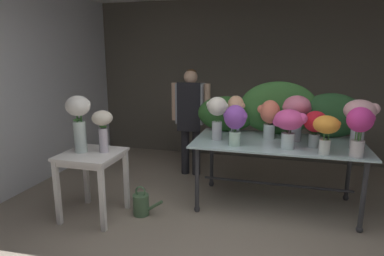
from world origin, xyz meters
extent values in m
plane|color=gray|center=(0.00, 1.77, 0.00)|extent=(7.79, 7.79, 0.00)
cube|color=#5B564C|center=(0.00, 3.54, 1.35)|extent=(5.66, 0.12, 2.69)
cube|color=silver|center=(-2.83, 1.77, 1.35)|extent=(0.12, 3.66, 2.69)
cube|color=#ACCCD2|center=(0.46, 1.62, 0.79)|extent=(1.92, 1.00, 0.02)
cylinder|color=#38383D|center=(-0.40, 1.22, 0.39)|extent=(0.05, 0.05, 0.78)
sphere|color=#38383D|center=(-0.40, 1.22, 0.03)|extent=(0.07, 0.07, 0.07)
cylinder|color=#38383D|center=(1.32, 1.22, 0.39)|extent=(0.05, 0.05, 0.78)
sphere|color=#38383D|center=(1.32, 1.22, 0.03)|extent=(0.07, 0.07, 0.07)
cylinder|color=#38383D|center=(-0.40, 2.02, 0.39)|extent=(0.05, 0.05, 0.78)
sphere|color=#38383D|center=(-0.40, 2.02, 0.03)|extent=(0.07, 0.07, 0.07)
cylinder|color=#38383D|center=(1.32, 2.02, 0.39)|extent=(0.05, 0.05, 0.78)
sphere|color=#38383D|center=(1.32, 2.02, 0.03)|extent=(0.07, 0.07, 0.07)
cylinder|color=#38383D|center=(0.46, 1.62, 0.27)|extent=(1.72, 0.03, 0.03)
cube|color=white|center=(-1.48, 0.82, 0.73)|extent=(0.61, 0.62, 0.03)
cube|color=white|center=(-1.48, 0.82, 0.68)|extent=(0.55, 0.56, 0.06)
cube|color=white|center=(-1.75, 0.55, 0.36)|extent=(0.05, 0.05, 0.71)
cube|color=white|center=(-1.22, 0.55, 0.36)|extent=(0.05, 0.05, 0.71)
cube|color=white|center=(-1.75, 1.09, 0.36)|extent=(0.05, 0.05, 0.71)
cube|color=white|center=(-1.22, 1.09, 0.36)|extent=(0.05, 0.05, 0.71)
cylinder|color=#232328|center=(-0.89, 2.40, 0.39)|extent=(0.12, 0.12, 0.79)
cylinder|color=#232328|center=(-0.72, 2.40, 0.39)|extent=(0.12, 0.12, 0.79)
cube|color=#999EA8|center=(-0.80, 2.40, 1.08)|extent=(0.40, 0.22, 0.59)
cube|color=black|center=(-0.80, 2.28, 1.04)|extent=(0.34, 0.02, 0.71)
cylinder|color=#D8AD8E|center=(-1.05, 2.40, 1.10)|extent=(0.09, 0.09, 0.55)
cylinder|color=#D8AD8E|center=(-0.56, 2.40, 1.10)|extent=(0.09, 0.09, 0.55)
sphere|color=#D8AD8E|center=(-0.80, 2.40, 1.47)|extent=(0.20, 0.20, 0.20)
ellipsoid|color=brown|center=(-0.80, 2.42, 1.53)|extent=(0.15, 0.15, 0.09)
ellipsoid|color=#2D6028|center=(-0.21, 2.00, 1.03)|extent=(0.76, 0.25, 0.46)
ellipsoid|color=#387033|center=(0.44, 2.00, 1.13)|extent=(0.96, 0.25, 0.66)
ellipsoid|color=#28562D|center=(1.06, 2.00, 1.07)|extent=(0.76, 0.31, 0.54)
cylinder|color=silver|center=(-0.06, 1.77, 0.89)|extent=(0.10, 0.10, 0.19)
cylinder|color=#9EBCB2|center=(-0.06, 1.77, 0.84)|extent=(0.10, 0.10, 0.08)
cylinder|color=#387033|center=(-0.04, 1.77, 0.97)|extent=(0.01, 0.01, 0.32)
cylinder|color=#387033|center=(-0.07, 1.79, 0.97)|extent=(0.01, 0.01, 0.32)
cylinder|color=#387033|center=(-0.07, 1.75, 0.97)|extent=(0.01, 0.01, 0.32)
ellipsoid|color=#F4B78E|center=(-0.06, 1.77, 1.19)|extent=(0.19, 0.19, 0.21)
sphere|color=#F4B78E|center=(-0.13, 1.79, 1.21)|extent=(0.06, 0.06, 0.06)
sphere|color=#F4B78E|center=(0.03, 1.74, 1.18)|extent=(0.07, 0.07, 0.07)
ellipsoid|color=#387033|center=(-0.05, 1.74, 1.01)|extent=(0.11, 0.07, 0.03)
cylinder|color=silver|center=(0.56, 1.36, 0.88)|extent=(0.14, 0.14, 0.17)
cylinder|color=#9EBCB2|center=(0.56, 1.36, 0.83)|extent=(0.13, 0.13, 0.07)
cylinder|color=#2D6028|center=(0.59, 1.36, 0.93)|extent=(0.01, 0.01, 0.24)
cylinder|color=#2D6028|center=(0.54, 1.39, 0.93)|extent=(0.01, 0.01, 0.24)
cylinder|color=#2D6028|center=(0.55, 1.34, 0.93)|extent=(0.01, 0.01, 0.24)
ellipsoid|color=#E54C9E|center=(0.56, 1.36, 1.11)|extent=(0.31, 0.31, 0.22)
sphere|color=#E54C9E|center=(0.44, 1.35, 1.08)|extent=(0.10, 0.10, 0.10)
sphere|color=#E54C9E|center=(0.69, 1.33, 1.13)|extent=(0.12, 0.12, 0.12)
cylinder|color=silver|center=(-0.24, 1.52, 0.91)|extent=(0.12, 0.12, 0.22)
cylinder|color=#9EBCB2|center=(-0.24, 1.52, 0.84)|extent=(0.11, 0.11, 0.09)
cylinder|color=#2D6028|center=(-0.22, 1.52, 0.97)|extent=(0.01, 0.01, 0.32)
cylinder|color=#2D6028|center=(-0.25, 1.55, 0.97)|extent=(0.01, 0.01, 0.32)
cylinder|color=#2D6028|center=(-0.24, 1.50, 0.97)|extent=(0.01, 0.01, 0.32)
ellipsoid|color=white|center=(-0.24, 1.52, 1.20)|extent=(0.23, 0.23, 0.22)
sphere|color=white|center=(-0.34, 1.53, 1.21)|extent=(0.07, 0.07, 0.07)
sphere|color=white|center=(-0.15, 1.51, 1.20)|extent=(0.09, 0.09, 0.09)
cylinder|color=silver|center=(1.27, 1.53, 0.91)|extent=(0.13, 0.13, 0.22)
cylinder|color=#9EBCB2|center=(1.27, 1.53, 0.85)|extent=(0.12, 0.12, 0.09)
cylinder|color=#387033|center=(1.29, 1.53, 0.97)|extent=(0.01, 0.01, 0.33)
cylinder|color=#387033|center=(1.26, 1.55, 0.97)|extent=(0.01, 0.01, 0.33)
cylinder|color=#387033|center=(1.25, 1.51, 0.97)|extent=(0.01, 0.01, 0.33)
ellipsoid|color=#EFB2BC|center=(1.27, 1.53, 1.21)|extent=(0.32, 0.32, 0.23)
sphere|color=#EFB2BC|center=(1.40, 1.53, 1.23)|extent=(0.12, 0.12, 0.12)
cylinder|color=silver|center=(0.84, 1.49, 0.87)|extent=(0.12, 0.12, 0.15)
cylinder|color=#9EBCB2|center=(0.84, 1.49, 0.83)|extent=(0.11, 0.11, 0.06)
cylinder|color=#28562D|center=(0.86, 1.48, 0.91)|extent=(0.01, 0.01, 0.20)
cylinder|color=#28562D|center=(0.85, 1.51, 0.91)|extent=(0.01, 0.01, 0.20)
cylinder|color=#28562D|center=(0.81, 1.49, 0.91)|extent=(0.01, 0.01, 0.20)
cylinder|color=#28562D|center=(0.85, 1.46, 0.91)|extent=(0.01, 0.01, 0.20)
ellipsoid|color=red|center=(0.84, 1.49, 1.08)|extent=(0.25, 0.25, 0.23)
sphere|color=red|center=(0.75, 1.51, 1.06)|extent=(0.07, 0.07, 0.07)
ellipsoid|color=#2D6028|center=(0.83, 1.47, 0.96)|extent=(0.10, 0.10, 0.03)
cylinder|color=silver|center=(0.92, 1.23, 0.87)|extent=(0.11, 0.11, 0.15)
cylinder|color=#9EBCB2|center=(0.92, 1.23, 0.83)|extent=(0.10, 0.10, 0.06)
cylinder|color=#477F3D|center=(0.95, 1.23, 0.93)|extent=(0.01, 0.01, 0.24)
cylinder|color=#477F3D|center=(0.91, 1.26, 0.93)|extent=(0.01, 0.01, 0.24)
cylinder|color=#477F3D|center=(0.90, 1.21, 0.93)|extent=(0.01, 0.01, 0.24)
ellipsoid|color=orange|center=(0.92, 1.23, 1.10)|extent=(0.26, 0.26, 0.18)
sphere|color=orange|center=(1.03, 1.26, 1.11)|extent=(0.06, 0.06, 0.06)
cylinder|color=silver|center=(0.35, 1.74, 0.88)|extent=(0.13, 0.13, 0.17)
cylinder|color=#9EBCB2|center=(0.35, 1.74, 0.84)|extent=(0.12, 0.12, 0.07)
cylinder|color=#28562D|center=(0.37, 1.75, 0.92)|extent=(0.01, 0.01, 0.23)
cylinder|color=#28562D|center=(0.34, 1.77, 0.92)|extent=(0.01, 0.01, 0.23)
cylinder|color=#28562D|center=(0.34, 1.73, 0.92)|extent=(0.01, 0.01, 0.23)
ellipsoid|color=#EF7A60|center=(0.35, 1.74, 1.12)|extent=(0.23, 0.23, 0.28)
sphere|color=#EF7A60|center=(0.25, 1.76, 1.14)|extent=(0.11, 0.11, 0.11)
cylinder|color=silver|center=(1.21, 1.22, 0.88)|extent=(0.13, 0.13, 0.17)
cylinder|color=#9EBCB2|center=(1.21, 1.22, 0.83)|extent=(0.12, 0.12, 0.07)
cylinder|color=#477F3D|center=(1.24, 1.23, 0.95)|extent=(0.01, 0.01, 0.29)
cylinder|color=#477F3D|center=(1.21, 1.24, 0.95)|extent=(0.01, 0.01, 0.29)
cylinder|color=#477F3D|center=(1.19, 1.22, 0.95)|extent=(0.01, 0.01, 0.29)
cylinder|color=#477F3D|center=(1.21, 1.20, 0.95)|extent=(0.01, 0.01, 0.29)
ellipsoid|color=#D1338E|center=(1.21, 1.22, 1.17)|extent=(0.25, 0.25, 0.24)
sphere|color=#D1338E|center=(1.30, 1.24, 1.19)|extent=(0.11, 0.11, 0.11)
cylinder|color=silver|center=(0.00, 1.32, 0.88)|extent=(0.13, 0.13, 0.16)
cylinder|color=#9EBCB2|center=(0.00, 1.32, 0.83)|extent=(0.12, 0.12, 0.07)
cylinder|color=#2D6028|center=(0.01, 1.32, 0.92)|extent=(0.01, 0.01, 0.23)
cylinder|color=#2D6028|center=(0.00, 1.35, 0.92)|extent=(0.01, 0.01, 0.23)
cylinder|color=#2D6028|center=(-0.02, 1.32, 0.92)|extent=(0.01, 0.01, 0.23)
cylinder|color=#2D6028|center=(0.00, 1.29, 0.92)|extent=(0.01, 0.01, 0.23)
ellipsoid|color=purple|center=(0.00, 1.32, 1.12)|extent=(0.25, 0.25, 0.27)
sphere|color=purple|center=(-0.10, 1.32, 1.13)|extent=(0.07, 0.07, 0.07)
sphere|color=purple|center=(0.08, 1.30, 1.13)|extent=(0.11, 0.11, 0.11)
cylinder|color=silver|center=(0.65, 1.71, 0.90)|extent=(0.13, 0.13, 0.20)
cylinder|color=#9EBCB2|center=(0.65, 1.71, 0.84)|extent=(0.12, 0.12, 0.08)
cylinder|color=#28562D|center=(0.67, 1.71, 0.97)|extent=(0.01, 0.01, 0.33)
cylinder|color=#28562D|center=(0.64, 1.72, 0.97)|extent=(0.01, 0.01, 0.33)
cylinder|color=#28562D|center=(0.63, 1.68, 0.97)|extent=(0.01, 0.01, 0.33)
ellipsoid|color=pink|center=(0.65, 1.71, 1.21)|extent=(0.31, 0.31, 0.24)
sphere|color=pink|center=(0.53, 1.70, 1.19)|extent=(0.09, 0.09, 0.09)
sphere|color=pink|center=(0.77, 1.71, 1.18)|extent=(0.08, 0.08, 0.08)
ellipsoid|color=#477F3D|center=(0.61, 1.72, 1.02)|extent=(0.05, 0.10, 0.03)
cylinder|color=silver|center=(-1.60, 0.82, 0.91)|extent=(0.13, 0.13, 0.34)
cylinder|color=#9EBCB2|center=(-1.60, 0.82, 0.82)|extent=(0.12, 0.12, 0.14)
cylinder|color=#387033|center=(-1.57, 0.81, 0.97)|extent=(0.01, 0.01, 0.43)
cylinder|color=#387033|center=(-1.60, 0.85, 0.97)|extent=(0.01, 0.01, 0.43)
cylinder|color=#387033|center=(-1.62, 0.82, 0.97)|extent=(0.01, 0.01, 0.43)
cylinder|color=#387033|center=(-1.61, 0.79, 0.97)|extent=(0.01, 0.01, 0.43)
ellipsoid|color=white|center=(-1.60, 0.82, 1.25)|extent=(0.26, 0.26, 0.22)
sphere|color=white|center=(-1.53, 0.84, 1.26)|extent=(0.12, 0.12, 0.12)
ellipsoid|color=#477F3D|center=(-1.62, 0.81, 1.10)|extent=(0.09, 0.11, 0.03)
cylinder|color=silver|center=(-1.36, 0.88, 0.88)|extent=(0.10, 0.10, 0.27)
cylinder|color=#9EBCB2|center=(-1.36, 0.88, 0.80)|extent=(0.09, 0.09, 0.11)
cylinder|color=#387033|center=(-1.34, 0.89, 0.91)|extent=(0.01, 0.01, 0.32)
cylinder|color=#387033|center=(-1.38, 0.90, 0.91)|extent=(0.01, 0.01, 0.32)
cylinder|color=#387033|center=(-1.37, 0.86, 0.91)|extent=(0.01, 0.01, 0.32)
ellipsoid|color=silver|center=(-1.36, 0.88, 1.12)|extent=(0.22, 0.22, 0.16)
sphere|color=silver|center=(-1.30, 0.88, 1.13)|extent=(0.06, 0.06, 0.06)
ellipsoid|color=#387033|center=(-1.35, 0.87, 1.03)|extent=(0.10, 0.05, 0.03)
cylinder|color=#4C704C|center=(-0.99, 0.98, 0.12)|extent=(0.18, 0.18, 0.24)
cylinder|color=#4C704C|center=(-0.82, 0.98, 0.13)|extent=(0.18, 0.04, 0.14)
torus|color=#4C704C|center=(-0.99, 0.98, 0.28)|extent=(0.13, 0.02, 0.13)
camera|label=1|loc=(0.48, -2.20, 1.78)|focal=30.88mm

